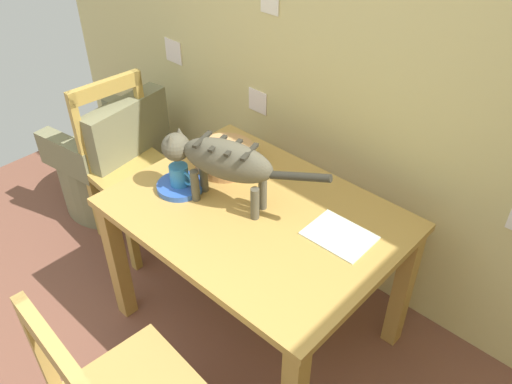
# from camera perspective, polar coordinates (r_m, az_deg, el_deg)

# --- Properties ---
(wall_rear) EXTENTS (4.44, 0.11, 2.50)m
(wall_rear) POSITION_cam_1_polar(r_m,az_deg,el_deg) (2.38, 10.46, 15.83)
(wall_rear) COLOR #D3C581
(wall_rear) RESTS_ON ground_plane
(dining_table) EXTENTS (1.18, 0.87, 0.73)m
(dining_table) POSITION_cam_1_polar(r_m,az_deg,el_deg) (2.22, 0.00, -3.93)
(dining_table) COLOR #B58C44
(dining_table) RESTS_ON ground_plane
(cat) EXTENTS (0.71, 0.27, 0.31)m
(cat) POSITION_cam_1_polar(r_m,az_deg,el_deg) (2.09, -3.94, 3.52)
(cat) COLOR #524D3D
(cat) RESTS_ON dining_table
(saucer_bowl) EXTENTS (0.20, 0.20, 0.03)m
(saucer_bowl) POSITION_cam_1_polar(r_m,az_deg,el_deg) (2.30, -8.30, 0.65)
(saucer_bowl) COLOR #2D56B3
(saucer_bowl) RESTS_ON dining_table
(coffee_mug) EXTENTS (0.13, 0.08, 0.09)m
(coffee_mug) POSITION_cam_1_polar(r_m,az_deg,el_deg) (2.26, -8.37, 1.83)
(coffee_mug) COLOR #2B78BA
(coffee_mug) RESTS_ON saucer_bowl
(magazine) EXTENTS (0.26, 0.20, 0.01)m
(magazine) POSITION_cam_1_polar(r_m,az_deg,el_deg) (2.07, 9.13, -4.73)
(magazine) COLOR silver
(magazine) RESTS_ON dining_table
(book_stack) EXTENTS (0.18, 0.13, 0.05)m
(book_stack) POSITION_cam_1_polar(r_m,az_deg,el_deg) (2.47, -5.07, 4.15)
(book_stack) COLOR #9947A1
(book_stack) RESTS_ON dining_table
(wicker_basket) EXTENTS (0.28, 0.28, 0.10)m
(wicker_basket) POSITION_cam_1_polar(r_m,az_deg,el_deg) (2.40, -3.45, 3.86)
(wicker_basket) COLOR tan
(wicker_basket) RESTS_ON dining_table
(wooden_chair_far) EXTENTS (0.45, 0.45, 0.94)m
(wooden_chair_far) POSITION_cam_1_polar(r_m,az_deg,el_deg) (2.95, -13.39, 2.42)
(wooden_chair_far) COLOR #B39243
(wooden_chair_far) RESTS_ON ground_plane
(wicker_armchair) EXTENTS (0.63, 0.65, 0.78)m
(wicker_armchair) POSITION_cam_1_polar(r_m,az_deg,el_deg) (3.34, -15.52, 2.68)
(wicker_armchair) COLOR #757454
(wicker_armchair) RESTS_ON ground_plane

